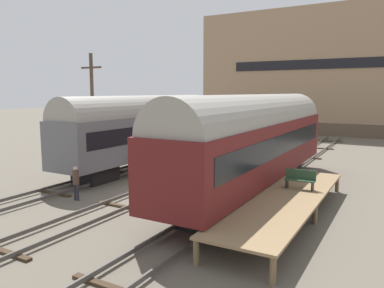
# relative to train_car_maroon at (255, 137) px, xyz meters

# --- Properties ---
(ground_plane) EXTENTS (200.00, 200.00, 0.00)m
(ground_plane) POSITION_rel_train_car_maroon_xyz_m (-4.68, -2.77, -3.04)
(ground_plane) COLOR #60594C
(track_left) EXTENTS (2.60, 60.00, 0.26)m
(track_left) POSITION_rel_train_car_maroon_xyz_m (-9.37, -2.77, -2.89)
(track_left) COLOR #4C4742
(track_left) RESTS_ON ground
(track_middle) EXTENTS (2.60, 60.00, 0.26)m
(track_middle) POSITION_rel_train_car_maroon_xyz_m (-4.68, -2.77, -2.89)
(track_middle) COLOR #4C4742
(track_middle) RESTS_ON ground
(track_right) EXTENTS (2.60, 60.00, 0.26)m
(track_right) POSITION_rel_train_car_maroon_xyz_m (0.00, -2.77, -2.89)
(track_right) COLOR #4C4742
(track_right) RESTS_ON ground
(train_car_maroon) EXTENTS (3.12, 17.81, 5.36)m
(train_car_maroon) POSITION_rel_train_car_maroon_xyz_m (0.00, 0.00, 0.00)
(train_car_maroon) COLOR black
(train_car_maroon) RESTS_ON ground
(train_car_grey) EXTENTS (2.93, 15.61, 5.23)m
(train_car_grey) POSITION_rel_train_car_maroon_xyz_m (-9.37, 2.57, -0.06)
(train_car_grey) COLOR black
(train_car_grey) RESTS_ON ground
(station_platform) EXTENTS (2.81, 11.87, 0.96)m
(station_platform) POSITION_rel_train_car_maroon_xyz_m (2.72, -3.52, -2.16)
(station_platform) COLOR #8C704C
(station_platform) RESTS_ON ground
(bench) EXTENTS (1.40, 0.40, 0.91)m
(bench) POSITION_rel_train_car_maroon_xyz_m (2.89, -1.76, -1.59)
(bench) COLOR #2D4C33
(bench) RESTS_ON station_platform
(person_worker) EXTENTS (0.32, 0.32, 1.76)m
(person_worker) POSITION_rel_train_car_maroon_xyz_m (-7.31, -6.01, -1.97)
(person_worker) COLOR #282833
(person_worker) RESTS_ON ground
(utility_pole) EXTENTS (1.80, 0.24, 8.14)m
(utility_pole) POSITION_rel_train_car_maroon_xyz_m (-12.20, 0.34, 1.20)
(utility_pole) COLOR #473828
(utility_pole) RESTS_ON ground
(warehouse_building) EXTENTS (34.59, 11.56, 16.20)m
(warehouse_building) POSITION_rel_train_car_maroon_xyz_m (-1.65, 35.53, 5.06)
(warehouse_building) COLOR brown
(warehouse_building) RESTS_ON ground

